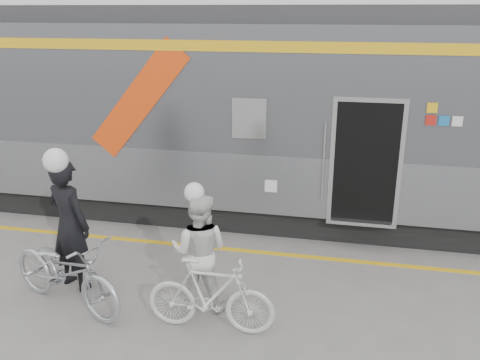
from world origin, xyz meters
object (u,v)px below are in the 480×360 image
(bicycle_left, at_px, (66,271))
(woman, at_px, (199,251))
(man, at_px, (69,225))
(bicycle_right, at_px, (210,295))

(bicycle_left, bearing_deg, woman, -55.90)
(bicycle_left, distance_m, woman, 1.90)
(man, xyz_separation_m, bicycle_right, (2.33, -0.67, -0.50))
(bicycle_right, bearing_deg, man, 73.35)
(man, distance_m, bicycle_right, 2.47)
(woman, xyz_separation_m, bicycle_right, (0.30, -0.55, -0.33))
(woman, bearing_deg, bicycle_left, 12.63)
(bicycle_left, height_order, woman, woman)
(bicycle_left, height_order, bicycle_right, bicycle_left)
(man, xyz_separation_m, bicycle_left, (0.20, -0.55, -0.45))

